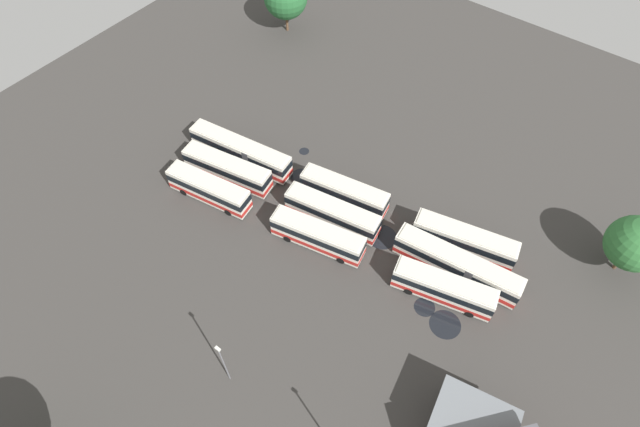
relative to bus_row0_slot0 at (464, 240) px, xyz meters
The scene contains 18 objects.
ground_plane 15.98m from the bus_row0_slot0, 22.93° to the left, with size 110.42×110.42×0.00m, color #383533.
bus_row0_slot0 is the anchor object (origin of this frame).
bus_row0_slot1 3.66m from the bus_row0_slot0, 105.38° to the left, with size 14.99×3.98×3.58m.
bus_row0_slot2 7.17m from the bus_row0_slot0, 99.30° to the left, with size 11.57×5.04×3.58m.
bus_row1_slot0 15.67m from the bus_row0_slot0, ahead, with size 11.64×4.38×3.58m.
bus_row1_slot1 15.96m from the bus_row0_slot0, 22.68° to the left, with size 12.28×4.41×3.58m.
bus_row1_slot2 17.24m from the bus_row0_slot0, 34.94° to the left, with size 11.73×4.74×3.58m.
bus_row2_slot0 31.05m from the bus_row0_slot0, ahead, with size 15.02×4.45×3.58m.
bus_row2_slot1 31.10m from the bus_row0_slot0, 16.11° to the left, with size 12.43×4.63×3.58m.
bus_row2_slot2 31.95m from the bus_row0_slot0, 23.03° to the left, with size 11.47×4.22×3.58m.
maintenance_shelter 21.08m from the bus_row0_slot0, 119.08° to the left, with size 8.23×6.53×4.13m.
lamp_post_far_corner 30.63m from the bus_row0_slot0, 67.99° to the left, with size 0.56×0.28×8.01m.
tree_east_edge 18.04m from the bus_row0_slot0, 151.48° to the right, with size 6.35×6.35×8.31m.
puddle_between_rows 25.06m from the bus_row0_slot0, ahead, with size 1.41×1.41×0.01m, color black.
puddle_near_shelter 10.52m from the bus_row0_slot0, 108.40° to the left, with size 3.48×3.48×0.01m, color black.
puddle_back_corner 9.70m from the bus_row0_slot0, 26.78° to the left, with size 3.65×3.65×0.01m, color black.
puddle_centre_drain 22.58m from the bus_row0_slot0, ahead, with size 2.95×2.95×0.01m, color black.
puddle_front_lane 9.55m from the bus_row0_slot0, 92.58° to the left, with size 2.38×2.38×0.01m, color black.
Camera 1 is at (-21.16, 30.66, 52.31)m, focal length 28.87 mm.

